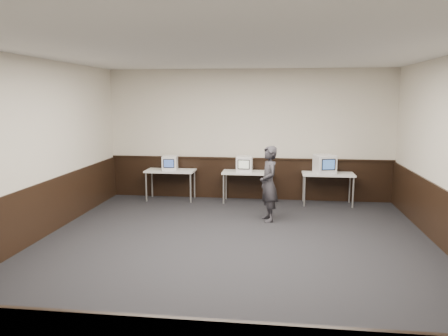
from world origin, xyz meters
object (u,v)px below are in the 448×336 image
at_px(desk_center, 247,174).
at_px(emac_left, 170,163).
at_px(desk_left, 170,173).
at_px(desk_right, 328,176).
at_px(emac_right, 325,164).
at_px(emac_center, 244,164).
at_px(person, 269,184).

relative_size(desk_center, emac_left, 2.91).
bearing_deg(emac_left, desk_left, 86.93).
distance_m(desk_left, emac_left, 0.25).
bearing_deg(desk_right, desk_center, 180.00).
bearing_deg(desk_left, emac_right, -0.20).
relative_size(desk_left, desk_center, 1.00).
xyz_separation_m(desk_center, desk_right, (1.90, 0.00, 0.00)).
height_order(desk_left, emac_center, emac_center).
bearing_deg(emac_left, emac_right, -5.18).
bearing_deg(desk_center, emac_center, -150.07).
xyz_separation_m(desk_left, emac_center, (1.83, -0.04, 0.26)).
bearing_deg(desk_center, emac_right, -0.40).
height_order(desk_right, emac_right, emac_right).
relative_size(desk_center, emac_center, 2.91).
height_order(emac_left, person, person).
height_order(desk_center, emac_left, emac_left).
bearing_deg(emac_right, desk_right, -8.10).
height_order(desk_left, person, person).
xyz_separation_m(desk_center, emac_center, (-0.07, -0.04, 0.26)).
height_order(desk_right, person, person).
relative_size(emac_left, emac_center, 1.00).
height_order(emac_center, person, person).
relative_size(emac_center, emac_right, 0.73).
relative_size(desk_left, emac_right, 2.12).
bearing_deg(emac_left, emac_center, -5.60).
relative_size(desk_center, person, 0.78).
relative_size(emac_right, person, 0.37).
xyz_separation_m(desk_center, emac_left, (-1.90, -0.04, 0.25)).
height_order(emac_center, emac_right, emac_right).
relative_size(desk_right, emac_left, 2.91).
bearing_deg(desk_center, emac_left, -178.70).
relative_size(desk_right, person, 0.78).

